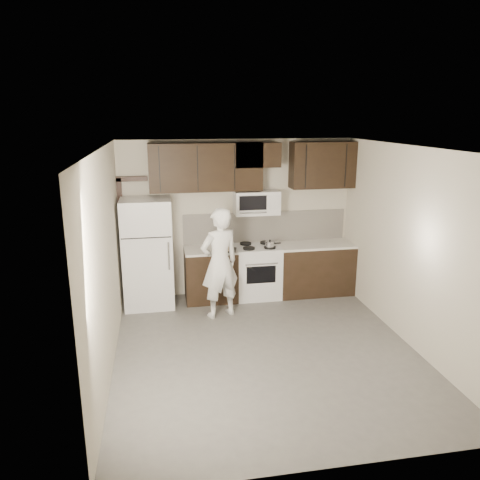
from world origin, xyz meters
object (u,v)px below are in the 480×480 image
object	(u,v)px
refrigerator	(148,253)
person	(220,263)
stove	(257,271)
microwave	(256,202)

from	to	relation	value
refrigerator	person	distance (m)	1.28
person	refrigerator	bearing A→B (deg)	-51.25
refrigerator	stove	bearing A→B (deg)	1.51
stove	microwave	bearing A→B (deg)	90.10
stove	microwave	distance (m)	1.20
microwave	refrigerator	size ratio (longest dim) A/B	0.42
refrigerator	microwave	bearing A→B (deg)	5.15
microwave	stove	bearing A→B (deg)	-89.90
microwave	person	distance (m)	1.35
microwave	person	world-z (taller)	microwave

